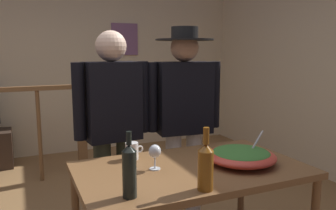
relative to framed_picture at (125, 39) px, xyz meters
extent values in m
cube|color=beige|center=(-0.84, 0.06, -0.22)|extent=(5.21, 0.10, 2.85)
cube|color=beige|center=(1.77, -1.88, -0.22)|extent=(0.10, 4.15, 2.85)
cube|color=#84577C|center=(0.00, 0.00, 0.00)|extent=(0.40, 0.03, 0.47)
cylinder|color=brown|center=(-1.32, -1.02, -1.12)|extent=(0.04, 0.04, 1.04)
cylinder|color=brown|center=(-0.85, -1.02, -1.12)|extent=(0.04, 0.04, 1.04)
cube|color=brown|center=(-0.85, -1.02, -1.07)|extent=(0.10, 0.10, 1.14)
cube|color=brown|center=(-0.57, -3.27, -0.88)|extent=(1.36, 0.81, 0.04)
cylinder|color=brown|center=(0.07, -2.91, -1.27)|extent=(0.05, 0.05, 0.74)
ellipsoid|color=#CC3D2D|center=(-0.26, -3.34, -0.81)|extent=(0.43, 0.43, 0.09)
ellipsoid|color=#38702D|center=(-0.26, -3.34, -0.79)|extent=(0.35, 0.35, 0.04)
cylinder|color=silver|center=(-0.17, -3.34, -0.77)|extent=(0.16, 0.01, 0.22)
cylinder|color=silver|center=(-0.79, -3.22, -0.85)|extent=(0.07, 0.07, 0.01)
cylinder|color=silver|center=(-0.79, -3.22, -0.82)|extent=(0.01, 0.01, 0.07)
ellipsoid|color=silver|center=(-0.79, -3.22, -0.75)|extent=(0.07, 0.07, 0.08)
cylinder|color=black|center=(-1.04, -3.54, -0.74)|extent=(0.07, 0.07, 0.23)
cone|color=black|center=(-1.04, -3.54, -0.61)|extent=(0.07, 0.07, 0.03)
cylinder|color=black|center=(-1.04, -3.54, -0.57)|extent=(0.03, 0.03, 0.06)
cylinder|color=brown|center=(-0.67, -3.61, -0.76)|extent=(0.08, 0.08, 0.20)
cone|color=brown|center=(-0.67, -3.61, -0.64)|extent=(0.08, 0.08, 0.04)
cylinder|color=brown|center=(-0.67, -3.61, -0.58)|extent=(0.03, 0.03, 0.08)
cylinder|color=white|center=(-0.85, -2.99, -0.80)|extent=(0.08, 0.08, 0.11)
torus|color=white|center=(-0.80, -2.99, -0.80)|extent=(0.05, 0.01, 0.05)
cylinder|color=#2D3323|center=(-0.78, -2.56, -1.23)|extent=(0.13, 0.13, 0.82)
cylinder|color=#2D3323|center=(-0.96, -2.58, -1.23)|extent=(0.13, 0.13, 0.82)
cube|color=black|center=(-0.87, -2.57, -0.53)|extent=(0.42, 0.26, 0.58)
cylinder|color=black|center=(-0.62, -2.55, -0.52)|extent=(0.09, 0.09, 0.55)
cylinder|color=black|center=(-1.12, -2.60, -0.52)|extent=(0.09, 0.09, 0.55)
sphere|color=beige|center=(-0.87, -2.57, -0.13)|extent=(0.22, 0.22, 0.22)
cylinder|color=beige|center=(-0.19, -2.58, -1.23)|extent=(0.13, 0.13, 0.81)
cylinder|color=beige|center=(-0.37, -2.56, -1.23)|extent=(0.13, 0.13, 0.81)
cube|color=black|center=(-0.28, -2.57, -0.54)|extent=(0.46, 0.26, 0.58)
cylinder|color=black|center=(-0.01, -2.60, -0.53)|extent=(0.09, 0.09, 0.55)
cylinder|color=black|center=(-0.54, -2.55, -0.53)|extent=(0.09, 0.09, 0.55)
sphere|color=tan|center=(-0.28, -2.57, -0.14)|extent=(0.22, 0.22, 0.22)
cylinder|color=black|center=(-0.28, -2.57, -0.08)|extent=(0.46, 0.46, 0.01)
cylinder|color=black|center=(-0.28, -2.57, -0.03)|extent=(0.21, 0.21, 0.10)
camera|label=1|loc=(-1.49, -5.02, -0.16)|focal=36.50mm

